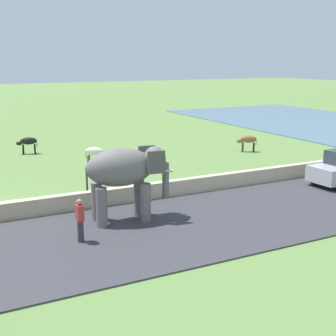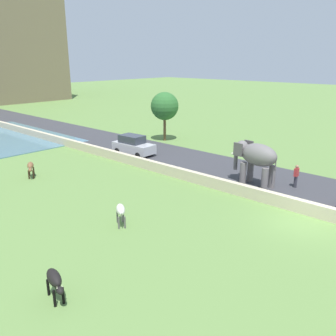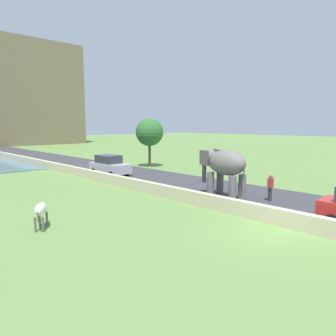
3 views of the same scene
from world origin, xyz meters
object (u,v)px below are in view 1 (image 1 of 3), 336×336
object	(u,v)px
cow_white	(95,152)
cow_brown	(248,140)
elephant	(126,172)
cow_black	(28,142)
person_beside_elephant	(80,220)

from	to	relation	value
cow_white	cow_brown	bearing A→B (deg)	86.39
elephant	cow_brown	xyz separation A→B (m)	(-9.47, 12.99, -1.20)
cow_black	cow_white	xyz separation A→B (m)	(5.58, 2.94, 0.00)
cow_brown	cow_white	size ratio (longest dim) A/B	1.02
person_beside_elephant	cow_black	xyz separation A→B (m)	(-17.15, 1.49, -0.04)
elephant	cow_black	world-z (taller)	elephant
elephant	person_beside_elephant	size ratio (longest dim) A/B	2.17
person_beside_elephant	cow_brown	size ratio (longest dim) A/B	1.19
elephant	cow_white	bearing A→B (deg)	168.25
elephant	cow_brown	bearing A→B (deg)	126.09
cow_black	cow_brown	distance (m)	15.18
elephant	person_beside_elephant	xyz separation A→B (m)	(1.41, -2.32, -1.16)
cow_brown	person_beside_elephant	bearing A→B (deg)	-54.60
person_beside_elephant	elephant	bearing A→B (deg)	121.30
elephant	cow_brown	distance (m)	16.12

